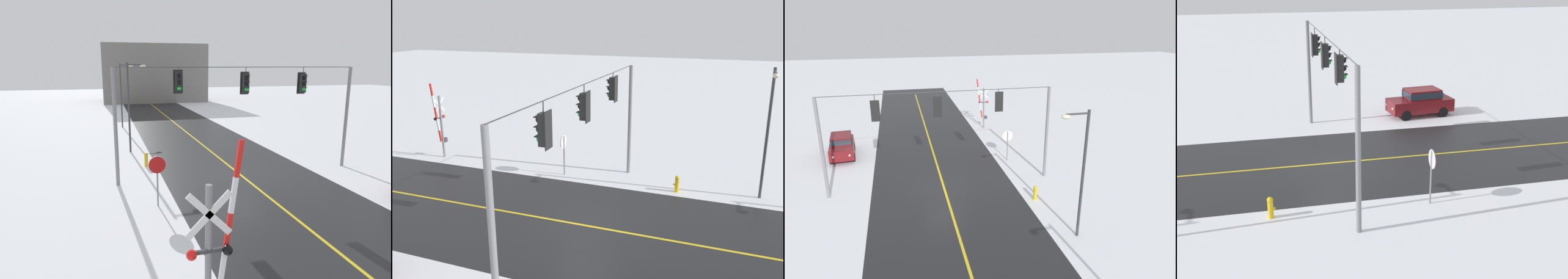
% 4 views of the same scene
% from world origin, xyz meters
% --- Properties ---
extents(ground_plane, '(160.00, 160.00, 0.00)m').
position_xyz_m(ground_plane, '(0.00, 0.00, 0.00)').
color(ground_plane, white).
extents(road_asphalt, '(9.00, 80.00, 0.01)m').
position_xyz_m(road_asphalt, '(0.00, 6.00, 0.00)').
color(road_asphalt, black).
rests_on(road_asphalt, ground).
extents(lane_centre_line, '(0.14, 72.00, 0.01)m').
position_xyz_m(lane_centre_line, '(0.00, 6.00, 0.01)').
color(lane_centre_line, gold).
rests_on(lane_centre_line, ground).
extents(signal_span, '(14.20, 0.47, 6.22)m').
position_xyz_m(signal_span, '(0.06, -0.01, 4.27)').
color(signal_span, gray).
rests_on(signal_span, ground).
extents(stop_sign, '(0.80, 0.09, 2.35)m').
position_xyz_m(stop_sign, '(-5.36, -3.37, 1.71)').
color(stop_sign, gray).
rests_on(stop_sign, ground).
extents(railroad_crossing, '(1.20, 0.31, 4.87)m').
position_xyz_m(railroad_crossing, '(-5.54, -11.93, 2.31)').
color(railroad_crossing, gray).
rests_on(railroad_crossing, ground).
extents(streetlamp_near, '(1.39, 0.28, 6.50)m').
position_xyz_m(streetlamp_near, '(-5.59, 7.11, 3.92)').
color(streetlamp_near, '#38383D').
rests_on(streetlamp_near, ground).
extents(streetlamp_far, '(1.39, 0.28, 6.50)m').
position_xyz_m(streetlamp_far, '(-5.59, 17.90, 3.92)').
color(streetlamp_far, '#38383D').
rests_on(streetlamp_far, ground).
extents(fire_hydrant, '(0.24, 0.31, 0.88)m').
position_xyz_m(fire_hydrant, '(-5.12, 3.09, 0.47)').
color(fire_hydrant, gold).
rests_on(fire_hydrant, ground).
extents(building_distant, '(17.73, 10.71, 9.92)m').
position_xyz_m(building_distant, '(1.26, 44.92, 4.96)').
color(building_distant, slate).
rests_on(building_distant, ground).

